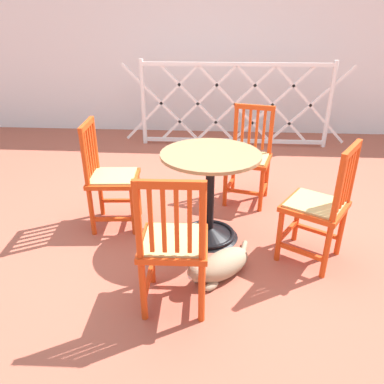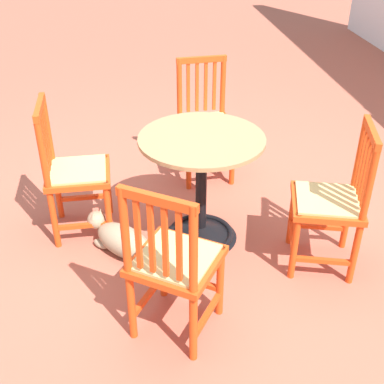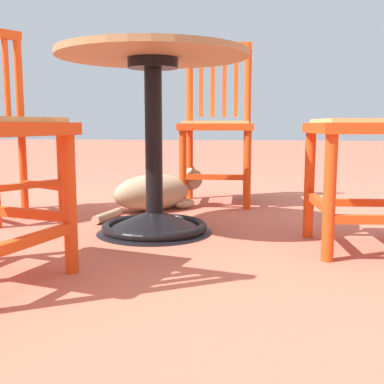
# 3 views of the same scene
# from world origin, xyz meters

# --- Properties ---
(ground_plane) EXTENTS (24.00, 24.00, 0.00)m
(ground_plane) POSITION_xyz_m (0.00, 0.00, 0.00)
(ground_plane) COLOR #AD5642
(building_wall_backdrop) EXTENTS (10.00, 0.20, 2.80)m
(building_wall_backdrop) POSITION_xyz_m (0.00, 3.21, 1.40)
(building_wall_backdrop) COLOR white
(building_wall_backdrop) RESTS_ON ground_plane
(lattice_fence_panel) EXTENTS (3.07, 0.06, 1.15)m
(lattice_fence_panel) POSITION_xyz_m (0.40, 2.44, 0.58)
(lattice_fence_panel) COLOR white
(lattice_fence_panel) RESTS_ON ground_plane
(cafe_table) EXTENTS (0.76, 0.76, 0.73)m
(cafe_table) POSITION_xyz_m (0.12, -0.01, 0.28)
(cafe_table) COLOR black
(cafe_table) RESTS_ON ground_plane
(orange_chair_near_fence) EXTENTS (0.49, 0.49, 0.91)m
(orange_chair_near_fence) POSITION_xyz_m (0.47, 0.70, 0.43)
(orange_chair_near_fence) COLOR #D64214
(orange_chair_near_fence) RESTS_ON ground_plane
(orange_chair_by_planter) EXTENTS (0.43, 0.43, 0.91)m
(orange_chair_by_planter) POSITION_xyz_m (-0.71, 0.15, 0.43)
(orange_chair_by_planter) COLOR #D64214
(orange_chair_by_planter) RESTS_ON ground_plane
(orange_chair_at_corner) EXTENTS (0.41, 0.41, 0.91)m
(orange_chair_at_corner) POSITION_xyz_m (-0.08, -0.80, 0.43)
(orange_chair_at_corner) COLOR #D64214
(orange_chair_at_corner) RESTS_ON ground_plane
(orange_chair_tucked_in) EXTENTS (0.55, 0.55, 0.91)m
(orange_chair_tucked_in) POSITION_xyz_m (0.89, -0.26, 0.43)
(orange_chair_tucked_in) COLOR #D64214
(orange_chair_tucked_in) RESTS_ON ground_plane
(tabby_cat) EXTENTS (0.47, 0.63, 0.23)m
(tabby_cat) POSITION_xyz_m (0.21, -0.53, 0.10)
(tabby_cat) COLOR #9E896B
(tabby_cat) RESTS_ON ground_plane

